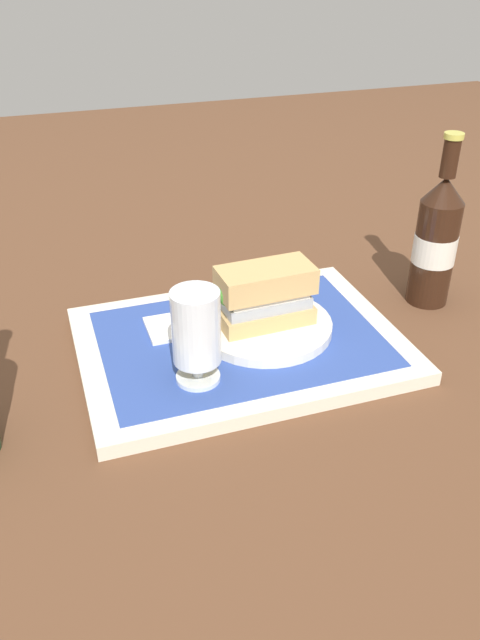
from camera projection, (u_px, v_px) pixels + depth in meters
The scene contains 8 objects.
ground_plane at pixel (240, 350), 0.90m from camera, with size 3.00×3.00×0.00m, color brown.
tray at pixel (240, 344), 0.89m from camera, with size 0.44×0.32×0.02m, color beige.
placemat at pixel (240, 338), 0.89m from camera, with size 0.38×0.27×0.00m, color #2D4793.
plate at pixel (265, 326), 0.90m from camera, with size 0.19×0.19×0.01m, color silver.
sandwich at pixel (263, 295), 0.87m from camera, with size 0.13×0.07×0.08m.
beer_glass at pixel (196, 333), 0.77m from camera, with size 0.06×0.06×0.12m.
napkin_folded at pixel (179, 326), 0.91m from camera, with size 0.09×0.07×0.01m, color white.
second_bottle at pixel (436, 240), 0.97m from camera, with size 0.07×0.07×0.27m.
Camera 1 is at (0.24, 0.70, 0.50)m, focal length 35.82 mm.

